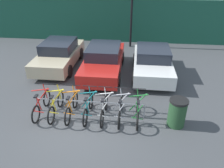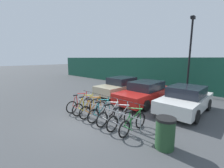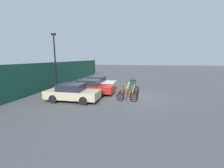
% 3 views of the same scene
% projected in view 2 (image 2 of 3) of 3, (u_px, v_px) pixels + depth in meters
% --- Properties ---
extents(ground_plane, '(120.00, 120.00, 0.00)m').
position_uv_depth(ground_plane, '(90.00, 122.00, 6.86)').
color(ground_plane, '#424447').
extents(hoarding_wall, '(36.00, 0.16, 2.92)m').
position_uv_depth(hoarding_wall, '(174.00, 74.00, 13.38)').
color(hoarding_wall, '#19513D').
rests_on(hoarding_wall, ground).
extents(bike_rack, '(4.10, 0.04, 0.57)m').
position_uv_depth(bike_rack, '(104.00, 109.00, 7.10)').
color(bike_rack, gray).
rests_on(bike_rack, ground).
extents(bicycle_red, '(0.68, 1.71, 1.05)m').
position_uv_depth(bicycle_red, '(80.00, 104.00, 8.22)').
color(bicycle_red, black).
rests_on(bicycle_red, ground).
extents(bicycle_yellow, '(0.68, 1.71, 1.05)m').
position_uv_depth(bicycle_yellow, '(86.00, 106.00, 7.84)').
color(bicycle_yellow, black).
rests_on(bicycle_yellow, ground).
extents(bicycle_orange, '(0.68, 1.71, 1.05)m').
position_uv_depth(bicycle_orange, '(93.00, 109.00, 7.44)').
color(bicycle_orange, black).
rests_on(bicycle_orange, ground).
extents(bicycle_teal, '(0.68, 1.71, 1.05)m').
position_uv_depth(bicycle_teal, '(102.00, 112.00, 7.02)').
color(bicycle_teal, black).
rests_on(bicycle_teal, ground).
extents(bicycle_white, '(0.68, 1.71, 1.05)m').
position_uv_depth(bicycle_white, '(111.00, 115.00, 6.63)').
color(bicycle_white, black).
rests_on(bicycle_white, ground).
extents(bicycle_silver, '(0.68, 1.71, 1.05)m').
position_uv_depth(bicycle_silver, '(121.00, 119.00, 6.22)').
color(bicycle_silver, black).
rests_on(bicycle_silver, ground).
extents(bicycle_green, '(0.68, 1.71, 1.05)m').
position_uv_depth(bicycle_green, '(133.00, 123.00, 5.81)').
color(bicycle_green, black).
rests_on(bicycle_green, ground).
extents(car_beige, '(1.91, 4.23, 1.40)m').
position_uv_depth(car_beige, '(121.00, 86.00, 11.70)').
color(car_beige, '#C1B28E').
rests_on(car_beige, ground).
extents(car_red, '(1.91, 4.55, 1.40)m').
position_uv_depth(car_red, '(145.00, 92.00, 9.64)').
color(car_red, red).
rests_on(car_red, ground).
extents(car_white, '(1.91, 4.04, 1.40)m').
position_uv_depth(car_white, '(185.00, 100.00, 7.98)').
color(car_white, silver).
rests_on(car_white, ground).
extents(lamp_post, '(0.24, 0.44, 5.90)m').
position_uv_depth(lamp_post, '(190.00, 52.00, 11.36)').
color(lamp_post, black).
rests_on(lamp_post, ground).
extents(trash_bin, '(0.63, 0.63, 1.03)m').
position_uv_depth(trash_bin, '(165.00, 133.00, 4.77)').
color(trash_bin, '#234728').
rests_on(trash_bin, ground).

